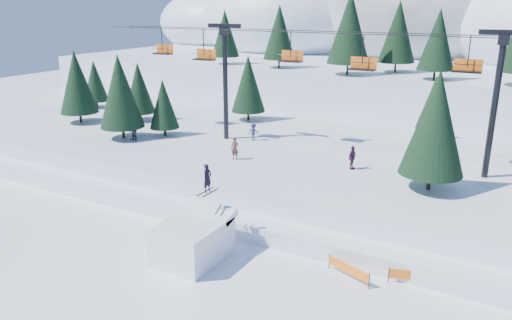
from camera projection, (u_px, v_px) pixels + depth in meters
The scene contains 10 objects.
ground at pixel (189, 275), 27.72m from camera, with size 160.00×160.00×0.00m, color white.
mid_shelf at pixel (316, 166), 42.32m from camera, with size 70.00×22.00×2.50m, color white.
berm at pixel (259, 215), 34.21m from camera, with size 70.00×6.00×1.10m, color white.
mountain_ridge at pixel (413, 32), 88.21m from camera, with size 119.00×60.33×26.46m.
jump_kicker at pixel (193, 239), 29.19m from camera, with size 3.35×4.57×5.45m.
chairlift at pixel (338, 71), 39.23m from camera, with size 46.00×3.21×10.28m.
conifer_stand at pixel (400, 106), 38.17m from camera, with size 62.01×18.01×10.31m.
distant_skiers at pixel (285, 144), 41.02m from camera, with size 32.91×7.78×1.82m.
banner_near at pixel (349, 269), 27.23m from camera, with size 2.68×1.06×0.90m.
banner_far at pixel (416, 276), 26.58m from camera, with size 2.71×0.97×0.90m.
Camera 1 is at (15.25, -19.57, 14.40)m, focal length 35.00 mm.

